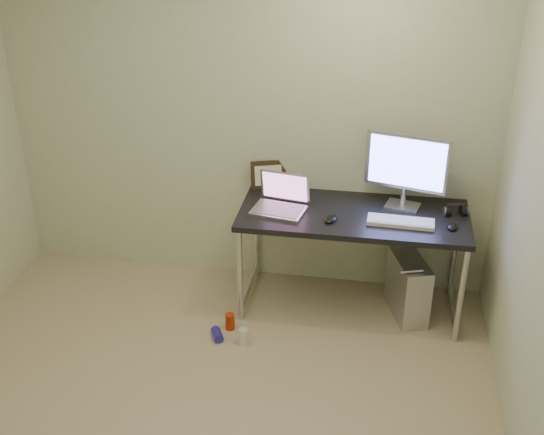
{
  "coord_description": "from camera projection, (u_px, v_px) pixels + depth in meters",
  "views": [
    {
      "loc": [
        0.93,
        -2.71,
        2.84
      ],
      "look_at": [
        0.3,
        1.06,
        0.85
      ],
      "focal_mm": 45.0,
      "sensor_mm": 36.0,
      "label": 1
    }
  ],
  "objects": [
    {
      "name": "mouse_right",
      "position": [
        452.0,
        226.0,
        4.38
      ],
      "size": [
        0.08,
        0.11,
        0.04
      ],
      "primitive_type": "ellipsoid",
      "rotation": [
        0.0,
        0.0,
        -0.15
      ],
      "color": "black",
      "rests_on": "desk"
    },
    {
      "name": "picture_frame",
      "position": [
        269.0,
        175.0,
        4.9
      ],
      "size": [
        0.27,
        0.15,
        0.21
      ],
      "primitive_type": "cube",
      "rotation": [
        -0.21,
        0.0,
        0.33
      ],
      "color": "black",
      "rests_on": "desk"
    },
    {
      "name": "cable_a",
      "position": [
        403.0,
        242.0,
        4.94
      ],
      "size": [
        0.01,
        0.16,
        0.69
      ],
      "primitive_type": "cylinder",
      "rotation": [
        0.21,
        0.0,
        0.0
      ],
      "color": "black",
      "rests_on": "ground"
    },
    {
      "name": "can_blue",
      "position": [
        217.0,
        335.0,
        4.57
      ],
      "size": [
        0.11,
        0.13,
        0.06
      ],
      "primitive_type": "cylinder",
      "rotation": [
        1.57,
        0.0,
        0.46
      ],
      "color": "#2A21AA",
      "rests_on": "ground"
    },
    {
      "name": "tower_computer",
      "position": [
        408.0,
        287.0,
        4.73
      ],
      "size": [
        0.31,
        0.46,
        0.47
      ],
      "rotation": [
        0.0,
        0.0,
        0.32
      ],
      "color": "silver",
      "rests_on": "ground"
    },
    {
      "name": "keyboard",
      "position": [
        401.0,
        222.0,
        4.44
      ],
      "size": [
        0.44,
        0.16,
        0.03
      ],
      "primitive_type": "cube",
      "rotation": [
        0.0,
        0.0,
        -0.04
      ],
      "color": "silver",
      "rests_on": "desk"
    },
    {
      "name": "floor",
      "position": [
        188.0,
        434.0,
        3.81
      ],
      "size": [
        3.5,
        3.5,
        0.0
      ],
      "primitive_type": "plane",
      "color": "tan",
      "rests_on": "ground"
    },
    {
      "name": "monitor",
      "position": [
        406.0,
        165.0,
        4.53
      ],
      "size": [
        0.55,
        0.21,
        0.52
      ],
      "rotation": [
        0.0,
        0.0,
        -0.24
      ],
      "color": "silver",
      "rests_on": "desk"
    },
    {
      "name": "cable_b",
      "position": [
        415.0,
        246.0,
        4.92
      ],
      "size": [
        0.02,
        0.11,
        0.71
      ],
      "primitive_type": "cylinder",
      "rotation": [
        0.14,
        0.0,
        0.09
      ],
      "color": "black",
      "rests_on": "ground"
    },
    {
      "name": "can_red",
      "position": [
        230.0,
        322.0,
        4.65
      ],
      "size": [
        0.08,
        0.08,
        0.12
      ],
      "primitive_type": "cylinder",
      "rotation": [
        0.0,
        0.0,
        -0.26
      ],
      "color": "#AA2E0B",
      "rests_on": "ground"
    },
    {
      "name": "wall_back",
      "position": [
        247.0,
        119.0,
        4.77
      ],
      "size": [
        3.5,
        0.02,
        2.5
      ],
      "primitive_type": "cube",
      "color": "beige",
      "rests_on": "ground"
    },
    {
      "name": "headphones",
      "position": [
        455.0,
        211.0,
        4.55
      ],
      "size": [
        0.16,
        0.1,
        0.1
      ],
      "rotation": [
        0.0,
        0.0,
        0.22
      ],
      "color": "black",
      "rests_on": "desk"
    },
    {
      "name": "webcam",
      "position": [
        298.0,
        178.0,
        4.86
      ],
      "size": [
        0.05,
        0.04,
        0.13
      ],
      "rotation": [
        0.0,
        0.0,
        -0.16
      ],
      "color": "silver",
      "rests_on": "desk"
    },
    {
      "name": "can_white",
      "position": [
        243.0,
        337.0,
        4.5
      ],
      "size": [
        0.08,
        0.08,
        0.12
      ],
      "primitive_type": "cylinder",
      "rotation": [
        0.0,
        0.0,
        -0.32
      ],
      "color": "silver",
      "rests_on": "ground"
    },
    {
      "name": "desk",
      "position": [
        353.0,
        223.0,
        4.62
      ],
      "size": [
        1.54,
        0.67,
        0.75
      ],
      "color": "black",
      "rests_on": "ground"
    },
    {
      "name": "laptop",
      "position": [
        281.0,
        201.0,
        4.62
      ],
      "size": [
        0.39,
        0.34,
        0.24
      ],
      "rotation": [
        0.0,
        0.0,
        -0.17
      ],
      "color": "silver",
      "rests_on": "desk"
    },
    {
      "name": "mouse_left",
      "position": [
        331.0,
        218.0,
        4.48
      ],
      "size": [
        0.11,
        0.14,
        0.04
      ],
      "primitive_type": "ellipsoid",
      "rotation": [
        0.0,
        0.0,
        -0.32
      ],
      "color": "black",
      "rests_on": "desk"
    }
  ]
}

